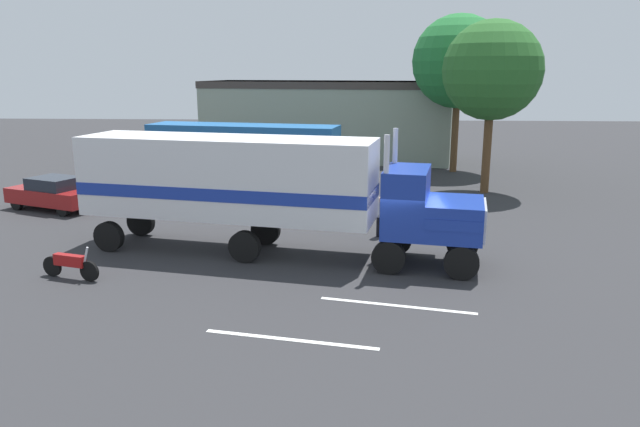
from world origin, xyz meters
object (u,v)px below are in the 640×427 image
Objects in this scene: parked_car at (53,193)px; tree_left at (459,62)px; semi_truck at (257,184)px; parked_bus at (243,148)px; motorcycle at (70,264)px; person_bystander at (381,215)px; tree_center at (492,71)px.

parked_car is 0.48× the size of tree_left.
parked_bus is (-2.93, 13.42, -0.46)m from semi_truck.
tree_left is (15.45, 21.22, 6.46)m from motorcycle.
semi_truck is at bearing -30.18° from parked_car.
motorcycle is at bearing -60.65° from parked_car.
motorcycle is at bearing -151.62° from person_bystander.
parked_car is 2.31× the size of motorcycle.
semi_truck is at bearing -132.65° from tree_center.
tree_left is at bearing 61.35° from semi_truck.
parked_bus is 10.67m from parked_car.
motorcycle is (-10.00, -5.40, -0.41)m from person_bystander.
parked_car is at bearing 149.82° from semi_truck.
motorcycle is 0.23× the size of tree_center.
semi_truck reaches higher than parked_car.
motorcycle is at bearing -151.22° from semi_truck.
semi_truck is 5.33m from person_bystander.
person_bystander is at bearing 27.88° from semi_truck.
parked_car is at bearing -137.28° from parked_bus.
semi_truck is at bearing -152.12° from person_bystander.
tree_center is at bearing 56.32° from person_bystander.
person_bystander is at bearing 28.38° from motorcycle.
motorcycle is at bearing -126.06° from tree_left.
person_bystander is 0.17× the size of tree_left.
parked_bus is 1.25× the size of tree_center.
tree_center is at bearing -85.34° from tree_left.
person_bystander reaches higher than parked_car.
tree_center reaches higher than person_bystander.
parked_bus reaches higher than person_bystander.
semi_truck is 1.60× the size of tree_center.
parked_bus is at bearing 171.43° from tree_center.
parked_bus is at bearing -159.65° from tree_left.
tree_left is (5.46, 15.82, 6.05)m from person_bystander.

